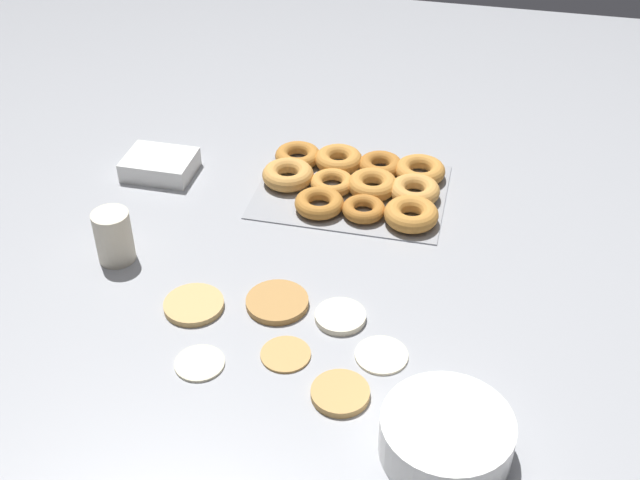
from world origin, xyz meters
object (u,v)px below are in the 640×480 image
pancake_5 (286,353)px  donut_tray (358,183)px  batter_bowl (446,436)px  paper_cup (114,237)px  pancake_1 (200,362)px  pancake_6 (340,317)px  pancake_2 (382,354)px  pancake_3 (277,302)px  pancake_4 (340,393)px  container_stack (160,165)px  pancake_0 (194,305)px

pancake_5 → donut_tray: bearing=-92.7°
batter_bowl → paper_cup: size_ratio=1.86×
pancake_1 → pancake_6: size_ratio=0.92×
pancake_2 → batter_bowl: 0.21m
pancake_3 → pancake_5: size_ratio=1.33×
pancake_3 → paper_cup: (0.34, -0.06, 0.05)m
pancake_2 → pancake_4: bearing=64.0°
pancake_4 → container_stack: bearing=-46.4°
pancake_4 → container_stack: 0.76m
pancake_6 → batter_bowl: (-0.21, 0.24, 0.03)m
pancake_0 → pancake_6: (-0.26, -0.03, 0.00)m
batter_bowl → container_stack: (0.70, -0.62, -0.01)m
pancake_3 → pancake_6: size_ratio=1.25×
pancake_6 → donut_tray: size_ratio=0.22×
pancake_3 → paper_cup: bearing=-10.2°
pancake_1 → batter_bowl: bearing=168.4°
pancake_0 → paper_cup: size_ratio=1.03×
donut_tray → paper_cup: 0.53m
pancake_5 → donut_tray: donut_tray is taller
pancake_1 → pancake_3: pancake_3 is taller
pancake_0 → container_stack: 0.47m
donut_tray → paper_cup: (0.41, 0.34, 0.03)m
pancake_3 → container_stack: size_ratio=0.75×
pancake_5 → pancake_6: (-0.07, -0.11, 0.00)m
paper_cup → donut_tray: bearing=-140.5°
pancake_4 → batter_bowl: (-0.17, 0.07, 0.03)m
container_stack → pancake_0: bearing=119.2°
pancake_2 → paper_cup: (0.54, -0.14, 0.05)m
pancake_3 → pancake_5: pancake_3 is taller
donut_tray → pancake_0: bearing=63.8°
pancake_0 → pancake_3: bearing=-164.5°
pancake_2 → paper_cup: paper_cup is taller
pancake_1 → pancake_2: size_ratio=0.93×
pancake_3 → pancake_1: bearing=63.4°
pancake_6 → container_stack: size_ratio=0.60×
pancake_1 → donut_tray: (-0.16, -0.57, 0.01)m
pancake_2 → pancake_5: 0.16m
pancake_2 → donut_tray: donut_tray is taller
pancake_2 → pancake_3: bearing=-22.5°
pancake_0 → pancake_6: same height
pancake_1 → pancake_3: (-0.09, -0.17, 0.00)m
container_stack → pancake_2: bearing=141.9°
batter_bowl → container_stack: bearing=-41.7°
pancake_0 → pancake_3: (-0.14, -0.04, 0.00)m
container_stack → pancake_1: bearing=118.0°
pancake_4 → paper_cup: size_ratio=0.90×
pancake_1 → pancake_2: same height
pancake_4 → paper_cup: (0.49, -0.25, 0.05)m
container_stack → pancake_4: bearing=133.6°
pancake_4 → container_stack: container_stack is taller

